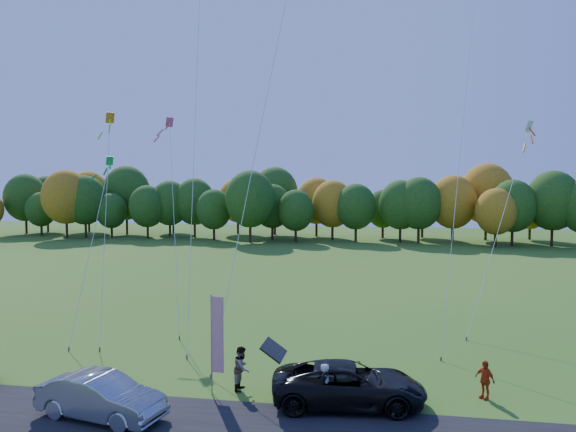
% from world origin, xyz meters
% --- Properties ---
extents(ground, '(160.00, 160.00, 0.00)m').
position_xyz_m(ground, '(0.00, 0.00, 0.00)').
color(ground, '#326019').
extents(tree_line, '(116.00, 12.00, 10.00)m').
position_xyz_m(tree_line, '(0.00, 55.00, 0.00)').
color(tree_line, '#1E4711').
rests_on(tree_line, ground).
extents(black_suv, '(6.30, 3.42, 1.68)m').
position_xyz_m(black_suv, '(3.58, -0.64, 0.84)').
color(black_suv, black).
rests_on(black_suv, ground).
extents(silver_sedan, '(5.21, 2.71, 1.63)m').
position_xyz_m(silver_sedan, '(-5.47, -3.38, 0.82)').
color(silver_sedan, '#9B9B9F').
rests_on(silver_sedan, ground).
extents(person_tailgate_a, '(0.58, 0.76, 1.86)m').
position_xyz_m(person_tailgate_a, '(2.74, -1.35, 0.93)').
color(person_tailgate_a, silver).
rests_on(person_tailgate_a, ground).
extents(person_tailgate_b, '(0.74, 0.93, 1.85)m').
position_xyz_m(person_tailgate_b, '(-0.99, 0.24, 0.93)').
color(person_tailgate_b, gray).
rests_on(person_tailgate_b, ground).
extents(person_east, '(0.91, 0.94, 1.58)m').
position_xyz_m(person_east, '(8.98, 0.98, 0.79)').
color(person_east, '#C23B12').
rests_on(person_east, ground).
extents(feather_flag, '(0.56, 0.12, 4.23)m').
position_xyz_m(feather_flag, '(-1.88, -0.49, 2.59)').
color(feather_flag, '#999999').
rests_on(feather_flag, ground).
extents(kite_delta_blue, '(3.79, 11.81, 30.45)m').
position_xyz_m(kite_delta_blue, '(-5.91, 9.18, 14.97)').
color(kite_delta_blue, '#4C3F33').
rests_on(kite_delta_blue, ground).
extents(kite_parafoil_orange, '(5.05, 12.35, 26.00)m').
position_xyz_m(kite_parafoil_orange, '(9.33, 11.40, 12.86)').
color(kite_parafoil_orange, '#4C3F33').
rests_on(kite_parafoil_orange, ground).
extents(kite_delta_red, '(3.71, 9.42, 22.87)m').
position_xyz_m(kite_delta_red, '(-1.40, 5.61, 11.22)').
color(kite_delta_red, '#4C3F33').
rests_on(kite_delta_red, ground).
extents(kite_diamond_yellow, '(3.38, 7.66, 13.42)m').
position_xyz_m(kite_diamond_yellow, '(-10.98, 7.66, 6.49)').
color(kite_diamond_yellow, '#4C3F33').
rests_on(kite_diamond_yellow, ground).
extents(kite_diamond_green, '(0.90, 5.92, 10.50)m').
position_xyz_m(kite_diamond_green, '(-11.35, 6.75, 5.36)').
color(kite_diamond_green, '#4C3F33').
rests_on(kite_diamond_green, ground).
extents(kite_diamond_white, '(4.98, 6.60, 12.88)m').
position_xyz_m(kite_diamond_white, '(11.62, 12.28, 6.20)').
color(kite_diamond_white, '#4C3F33').
rests_on(kite_diamond_white, ground).
extents(kite_diamond_pink, '(4.35, 9.07, 13.49)m').
position_xyz_m(kite_diamond_pink, '(-8.12, 11.00, 6.51)').
color(kite_diamond_pink, '#4C3F33').
rests_on(kite_diamond_pink, ground).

